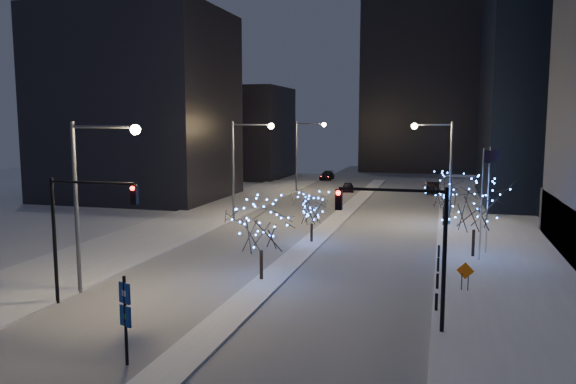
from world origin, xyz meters
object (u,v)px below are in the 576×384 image
(holiday_tree_plaza_far, at_px, (445,192))
(traffic_signal_east, at_px, (411,234))
(wayfinding_sign, at_px, (125,311))
(traffic_signal_west, at_px, (78,220))
(car_near, at_px, (348,187))
(car_far, at_px, (327,176))
(holiday_tree_median_near, at_px, (261,226))
(street_lamp_w_near, at_px, (91,184))
(holiday_tree_plaza_near, at_px, (475,205))
(street_lamp_w_far, at_px, (304,146))
(holiday_tree_median_far, at_px, (312,209))
(car_mid, at_px, (433,187))
(street_lamp_east, at_px, (441,159))
(construction_sign, at_px, (465,273))
(street_lamp_w_mid, at_px, (243,157))

(holiday_tree_plaza_far, bearing_deg, traffic_signal_east, -93.14)
(wayfinding_sign, bearing_deg, traffic_signal_west, 161.08)
(car_near, distance_m, car_far, 16.55)
(traffic_signal_west, xyz_separation_m, holiday_tree_median_near, (7.94, 7.15, -1.24))
(street_lamp_w_near, relative_size, car_far, 2.04)
(holiday_tree_plaza_near, distance_m, holiday_tree_plaza_far, 12.56)
(car_far, bearing_deg, street_lamp_w_far, -90.77)
(holiday_tree_median_near, bearing_deg, holiday_tree_plaza_near, 37.15)
(street_lamp_w_near, xyz_separation_m, car_near, (6.16, 51.78, -5.85))
(traffic_signal_west, bearing_deg, holiday_tree_median_far, 65.88)
(traffic_signal_east, distance_m, car_mid, 54.32)
(holiday_tree_median_near, bearing_deg, street_lamp_east, 65.16)
(wayfinding_sign, xyz_separation_m, construction_sign, (13.76, 14.10, -1.16))
(traffic_signal_east, xyz_separation_m, holiday_tree_median_near, (-9.44, 6.15, -1.24))
(street_lamp_east, relative_size, construction_sign, 5.94)
(street_lamp_w_mid, height_order, traffic_signal_east, street_lamp_w_mid)
(car_near, bearing_deg, traffic_signal_west, -105.37)
(street_lamp_w_far, height_order, wayfinding_sign, street_lamp_w_far)
(car_far, height_order, construction_sign, construction_sign)
(street_lamp_w_mid, height_order, wayfinding_sign, street_lamp_w_mid)
(car_far, height_order, holiday_tree_plaza_far, holiday_tree_plaza_far)
(street_lamp_east, height_order, car_mid, street_lamp_east)
(car_near, distance_m, holiday_tree_median_near, 46.78)
(street_lamp_east, relative_size, car_near, 2.61)
(street_lamp_w_far, height_order, car_near, street_lamp_w_far)
(construction_sign, bearing_deg, car_mid, 100.01)
(holiday_tree_plaza_far, bearing_deg, wayfinding_sign, -109.42)
(traffic_signal_east, distance_m, holiday_tree_median_near, 11.33)
(car_mid, bearing_deg, construction_sign, 92.28)
(car_near, relative_size, car_far, 0.78)
(car_far, distance_m, holiday_tree_plaza_near, 56.43)
(street_lamp_w_far, distance_m, holiday_tree_median_far, 34.52)
(street_lamp_w_far, bearing_deg, holiday_tree_plaza_near, -58.30)
(traffic_signal_east, relative_size, holiday_tree_median_far, 1.69)
(car_mid, distance_m, holiday_tree_median_far, 37.47)
(street_lamp_east, bearing_deg, construction_sign, -85.62)
(street_lamp_w_near, relative_size, construction_sign, 5.94)
(car_far, height_order, holiday_tree_plaza_near, holiday_tree_plaza_near)
(car_far, distance_m, construction_sign, 64.45)
(street_lamp_w_near, xyz_separation_m, street_lamp_w_mid, (0.00, 25.00, 0.00))
(traffic_signal_east, relative_size, holiday_tree_plaza_near, 1.17)
(traffic_signal_west, bearing_deg, street_lamp_w_far, 90.55)
(holiday_tree_median_near, height_order, holiday_tree_median_far, holiday_tree_median_near)
(street_lamp_w_near, relative_size, wayfinding_sign, 2.64)
(street_lamp_w_near, height_order, traffic_signal_east, street_lamp_w_near)
(holiday_tree_plaza_near, height_order, holiday_tree_plaza_far, holiday_tree_plaza_near)
(street_lamp_w_far, height_order, traffic_signal_west, street_lamp_w_far)
(wayfinding_sign, relative_size, construction_sign, 2.25)
(street_lamp_w_mid, height_order, holiday_tree_median_near, street_lamp_w_mid)
(street_lamp_w_mid, bearing_deg, holiday_tree_median_near, -66.98)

